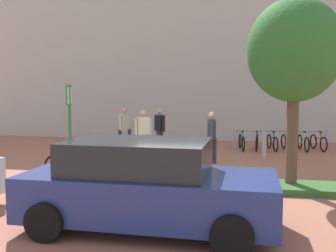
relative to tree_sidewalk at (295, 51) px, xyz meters
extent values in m
plane|color=#9E5B47|center=(-3.23, 1.55, -3.31)|extent=(60.00, 60.00, 0.00)
cube|color=#B2ADA3|center=(-3.23, 9.78, 1.69)|extent=(28.00, 1.20, 10.00)
cube|color=#336028|center=(-2.31, -0.15, -3.23)|extent=(7.00, 1.10, 0.16)
cylinder|color=brown|center=(0.00, 0.00, -2.09)|extent=(0.28, 0.28, 2.46)
ellipsoid|color=#2D6628|center=(0.00, 0.00, 0.03)|extent=(2.23, 2.23, 2.45)
cylinder|color=#2D7238|center=(-5.62, -0.15, -2.04)|extent=(0.08, 0.08, 2.55)
cube|color=#198C33|center=(-5.62, -0.15, -1.04)|extent=(0.05, 0.36, 0.52)
cube|color=white|center=(-5.62, -0.15, -1.04)|extent=(0.05, 0.30, 0.44)
torus|color=black|center=(-6.20, 0.10, -2.98)|extent=(0.66, 0.10, 0.66)
torus|color=black|center=(-5.18, 0.03, -2.98)|extent=(0.66, 0.10, 0.66)
cylinder|color=#1E7233|center=(-5.69, 0.07, -2.76)|extent=(0.84, 0.09, 0.04)
cylinder|color=#1E7233|center=(-5.59, 0.06, -3.02)|extent=(0.61, 0.08, 0.44)
cylinder|color=#1E7233|center=(-5.87, 0.08, -2.64)|extent=(0.04, 0.04, 0.28)
cube|color=black|center=(-5.87, 0.08, -2.48)|extent=(0.20, 0.09, 0.05)
cylinder|color=#1E7233|center=(-5.30, 0.04, -2.50)|extent=(0.07, 0.42, 0.04)
cylinder|color=#99999E|center=(-1.43, 6.26, -2.91)|extent=(0.06, 0.06, 0.80)
cylinder|color=#99999E|center=(2.24, 6.73, -2.91)|extent=(0.06, 0.06, 0.80)
cylinder|color=#99999E|center=(0.41, 6.50, -2.51)|extent=(3.68, 0.54, 0.06)
torus|color=black|center=(-1.06, 5.82, -3.01)|extent=(0.13, 0.61, 0.61)
torus|color=black|center=(-1.18, 6.75, -3.01)|extent=(0.13, 0.61, 0.61)
cylinder|color=#1E7233|center=(-1.12, 6.28, -2.81)|extent=(0.13, 0.77, 0.03)
cylinder|color=#1E7233|center=(-1.13, 6.37, -3.04)|extent=(0.11, 0.56, 0.40)
cylinder|color=#1E7233|center=(-1.10, 6.11, -2.70)|extent=(0.03, 0.03, 0.26)
cube|color=black|center=(-1.10, 6.11, -2.55)|extent=(0.10, 0.19, 0.05)
cylinder|color=#1E7233|center=(-1.17, 6.63, -2.57)|extent=(0.39, 0.09, 0.04)
torus|color=black|center=(-0.55, 5.90, -3.01)|extent=(0.11, 0.61, 0.61)
torus|color=black|center=(-0.47, 6.84, -3.01)|extent=(0.11, 0.61, 0.61)
cylinder|color=black|center=(-0.51, 6.37, -2.81)|extent=(0.10, 0.77, 0.03)
cylinder|color=black|center=(-0.50, 6.46, -3.04)|extent=(0.08, 0.56, 0.40)
cylinder|color=black|center=(-0.52, 6.20, -2.70)|extent=(0.03, 0.03, 0.26)
cube|color=black|center=(-0.52, 6.20, -2.55)|extent=(0.09, 0.19, 0.05)
cylinder|color=black|center=(-0.48, 6.73, -2.57)|extent=(0.39, 0.07, 0.04)
torus|color=black|center=(0.19, 5.97, -3.01)|extent=(0.17, 0.61, 0.61)
torus|color=black|center=(0.01, 6.89, -3.01)|extent=(0.17, 0.61, 0.61)
cylinder|color=black|center=(0.10, 6.43, -2.81)|extent=(0.18, 0.76, 0.03)
cylinder|color=black|center=(0.09, 6.52, -3.04)|extent=(0.14, 0.55, 0.40)
cylinder|color=black|center=(0.14, 6.27, -2.70)|extent=(0.03, 0.03, 0.26)
cube|color=black|center=(0.14, 6.27, -2.55)|extent=(0.11, 0.19, 0.05)
cylinder|color=black|center=(0.04, 6.78, -2.57)|extent=(0.39, 0.11, 0.04)
torus|color=black|center=(0.81, 6.08, -3.01)|extent=(0.18, 0.61, 0.61)
torus|color=black|center=(0.61, 7.00, -3.01)|extent=(0.18, 0.61, 0.61)
cylinder|color=#1E7233|center=(0.71, 6.54, -2.81)|extent=(0.19, 0.76, 0.03)
cylinder|color=#1E7233|center=(0.69, 6.63, -3.04)|extent=(0.15, 0.55, 0.40)
cylinder|color=#1E7233|center=(0.75, 6.37, -2.70)|extent=(0.03, 0.03, 0.26)
cube|color=black|center=(0.75, 6.37, -2.55)|extent=(0.11, 0.20, 0.05)
cylinder|color=#1E7233|center=(0.64, 6.89, -2.57)|extent=(0.39, 0.12, 0.04)
torus|color=black|center=(1.39, 6.11, -3.01)|extent=(0.13, 0.61, 0.61)
torus|color=black|center=(1.27, 7.04, -3.01)|extent=(0.13, 0.61, 0.61)
cylinder|color=gold|center=(1.33, 6.58, -2.81)|extent=(0.13, 0.77, 0.03)
cylinder|color=gold|center=(1.32, 6.67, -3.04)|extent=(0.11, 0.56, 0.40)
cylinder|color=gold|center=(1.35, 6.41, -2.70)|extent=(0.03, 0.03, 0.26)
cube|color=black|center=(1.35, 6.41, -2.55)|extent=(0.10, 0.19, 0.05)
cylinder|color=gold|center=(1.28, 6.93, -2.57)|extent=(0.39, 0.09, 0.04)
torus|color=black|center=(2.05, 6.25, -3.01)|extent=(0.20, 0.60, 0.61)
torus|color=black|center=(1.82, 7.16, -3.01)|extent=(0.20, 0.60, 0.61)
cylinder|color=red|center=(1.93, 6.71, -2.81)|extent=(0.22, 0.76, 0.03)
cylinder|color=red|center=(1.91, 6.80, -3.04)|extent=(0.16, 0.55, 0.40)
cylinder|color=red|center=(1.97, 6.54, -2.70)|extent=(0.03, 0.03, 0.26)
cube|color=black|center=(1.97, 6.54, -2.55)|extent=(0.12, 0.20, 0.05)
cylinder|color=red|center=(1.85, 7.05, -2.57)|extent=(0.38, 0.13, 0.04)
cylinder|color=#ADADB2|center=(-0.33, 4.74, -2.86)|extent=(0.16, 0.16, 0.90)
cylinder|color=#383342|center=(-4.22, 5.09, -2.89)|extent=(0.14, 0.14, 0.85)
cylinder|color=#383342|center=(-4.29, 4.77, -2.89)|extent=(0.14, 0.14, 0.85)
cube|color=black|center=(-4.25, 4.93, -2.15)|extent=(0.45, 0.46, 0.62)
cylinder|color=black|center=(-4.43, 5.12, -2.19)|extent=(0.09, 0.09, 0.59)
cylinder|color=black|center=(-4.08, 4.74, -2.19)|extent=(0.09, 0.09, 0.59)
sphere|color=tan|center=(-4.25, 4.93, -1.70)|extent=(0.22, 0.22, 0.22)
cylinder|color=#2D2D38|center=(-2.23, 2.89, -2.89)|extent=(0.14, 0.14, 0.85)
cylinder|color=#2D2D38|center=(-2.03, 3.11, -2.89)|extent=(0.14, 0.14, 0.85)
cube|color=#383342|center=(-2.13, 3.00, -2.15)|extent=(0.30, 0.43, 0.62)
cylinder|color=#383342|center=(-2.09, 2.74, -2.19)|extent=(0.09, 0.09, 0.59)
cylinder|color=#383342|center=(-2.17, 3.26, -2.19)|extent=(0.09, 0.09, 0.59)
sphere|color=tan|center=(-2.13, 3.00, -1.70)|extent=(0.22, 0.22, 0.22)
cylinder|color=#383342|center=(-4.44, 3.55, -2.89)|extent=(0.14, 0.14, 0.85)
cylinder|color=#383342|center=(-4.74, 3.71, -2.89)|extent=(0.14, 0.14, 0.85)
cube|color=beige|center=(-4.59, 3.63, -2.15)|extent=(0.47, 0.41, 0.62)
cylinder|color=beige|center=(-4.37, 3.76, -2.19)|extent=(0.09, 0.09, 0.59)
cylinder|color=beige|center=(-4.81, 3.50, -2.19)|extent=(0.09, 0.09, 0.59)
sphere|color=tan|center=(-4.59, 3.63, -1.70)|extent=(0.22, 0.22, 0.22)
cylinder|color=#383342|center=(-5.58, 5.36, -2.89)|extent=(0.14, 0.14, 0.85)
cylinder|color=#383342|center=(-5.97, 5.32, -2.89)|extent=(0.14, 0.14, 0.85)
cube|color=beige|center=(-5.78, 5.34, -2.15)|extent=(0.37, 0.46, 0.62)
cylinder|color=beige|center=(-5.68, 5.58, -2.19)|extent=(0.09, 0.09, 0.59)
cylinder|color=beige|center=(-5.88, 5.10, -2.19)|extent=(0.09, 0.09, 0.59)
sphere|color=tan|center=(-5.78, 5.34, -1.70)|extent=(0.22, 0.22, 0.22)
cube|color=navy|center=(-2.78, -3.24, -2.71)|extent=(4.35, 1.93, 0.76)
cube|color=#1E2328|center=(-2.98, -3.23, -2.05)|extent=(2.46, 1.66, 0.56)
cylinder|color=black|center=(-1.29, -2.38, -2.99)|extent=(0.65, 0.24, 0.64)
cylinder|color=black|center=(-1.35, -4.18, -2.99)|extent=(0.65, 0.24, 0.64)
cylinder|color=black|center=(-4.22, -2.29, -2.99)|extent=(0.65, 0.24, 0.64)
cylinder|color=black|center=(-4.27, -4.09, -2.99)|extent=(0.65, 0.24, 0.64)
camera|label=1|loc=(-1.30, -9.59, -0.94)|focal=41.27mm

